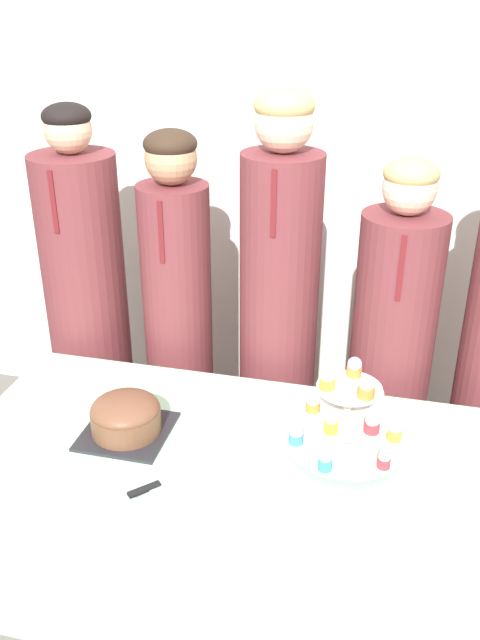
% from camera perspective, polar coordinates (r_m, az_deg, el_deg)
% --- Properties ---
extents(wall_back, '(9.00, 0.06, 2.70)m').
position_cam_1_polar(wall_back, '(2.97, 5.37, 14.44)').
color(wall_back, silver).
rests_on(wall_back, ground_plane).
extents(table, '(1.59, 0.63, 0.74)m').
position_cam_1_polar(table, '(2.33, -0.68, -16.74)').
color(table, '#A8DBB2').
rests_on(table, ground_plane).
extents(round_cake, '(0.26, 0.26, 0.12)m').
position_cam_1_polar(round_cake, '(2.08, -9.60, -7.98)').
color(round_cake, '#232328').
rests_on(round_cake, table).
extents(cake_knife, '(0.23, 0.24, 0.01)m').
position_cam_1_polar(cake_knife, '(1.92, -6.49, -13.36)').
color(cake_knife, silver).
rests_on(cake_knife, table).
extents(cupcake_stand, '(0.34, 0.34, 0.30)m').
position_cam_1_polar(cupcake_stand, '(1.95, 8.97, -8.07)').
color(cupcake_stand, silver).
rests_on(cupcake_stand, table).
extents(student_0, '(0.32, 0.32, 1.60)m').
position_cam_1_polar(student_0, '(2.76, -12.57, -0.25)').
color(student_0, brown).
rests_on(student_0, ground_plane).
extents(student_1, '(0.26, 0.27, 1.53)m').
position_cam_1_polar(student_1, '(2.63, -5.17, -1.34)').
color(student_1, brown).
rests_on(student_1, ground_plane).
extents(student_2, '(0.29, 0.29, 1.67)m').
position_cam_1_polar(student_2, '(2.51, 3.22, -0.99)').
color(student_2, brown).
rests_on(student_2, ground_plane).
extents(student_3, '(0.29, 0.30, 1.48)m').
position_cam_1_polar(student_3, '(2.53, 12.43, -4.22)').
color(student_3, brown).
rests_on(student_3, ground_plane).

